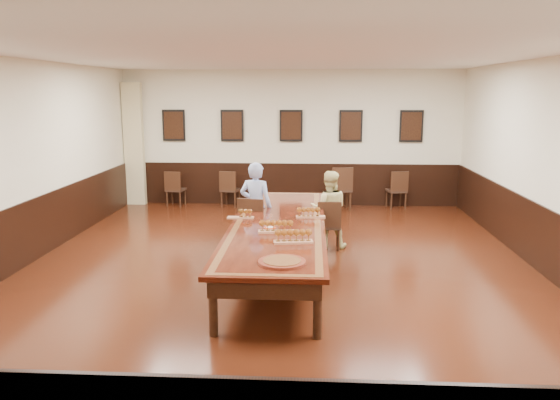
# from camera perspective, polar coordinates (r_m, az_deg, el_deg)

# --- Properties ---
(floor) EXTENTS (8.00, 10.00, 0.02)m
(floor) POSITION_cam_1_polar(r_m,az_deg,el_deg) (8.44, -0.20, -7.41)
(floor) COLOR black
(floor) RESTS_ON ground
(ceiling) EXTENTS (8.00, 10.00, 0.02)m
(ceiling) POSITION_cam_1_polar(r_m,az_deg,el_deg) (8.01, -0.22, 14.97)
(ceiling) COLOR white
(ceiling) RESTS_ON floor
(wall_back) EXTENTS (8.00, 0.02, 3.20)m
(wall_back) POSITION_cam_1_polar(r_m,az_deg,el_deg) (13.05, 1.17, 6.47)
(wall_back) COLOR beige
(wall_back) RESTS_ON floor
(wall_front) EXTENTS (8.00, 0.02, 3.20)m
(wall_front) POSITION_cam_1_polar(r_m,az_deg,el_deg) (3.20, -5.87, -8.78)
(wall_front) COLOR beige
(wall_front) RESTS_ON floor
(wall_left) EXTENTS (0.02, 10.00, 3.20)m
(wall_left) POSITION_cam_1_polar(r_m,az_deg,el_deg) (9.23, -25.95, 3.33)
(wall_left) COLOR beige
(wall_left) RESTS_ON floor
(wall_right) EXTENTS (0.02, 10.00, 3.20)m
(wall_right) POSITION_cam_1_polar(r_m,az_deg,el_deg) (8.79, 26.93, 2.90)
(wall_right) COLOR beige
(wall_right) RESTS_ON floor
(chair_man) EXTENTS (0.54, 0.57, 0.96)m
(chair_man) POSITION_cam_1_polar(r_m,az_deg,el_deg) (9.27, -2.71, -2.55)
(chair_man) COLOR black
(chair_man) RESTS_ON floor
(chair_woman) EXTENTS (0.41, 0.44, 0.87)m
(chair_woman) POSITION_cam_1_polar(r_m,az_deg,el_deg) (9.50, 5.11, -2.54)
(chair_woman) COLOR black
(chair_woman) RESTS_ON floor
(spare_chair_a) EXTENTS (0.46, 0.49, 0.85)m
(spare_chair_a) POSITION_cam_1_polar(r_m,az_deg,el_deg) (13.21, -10.83, 1.20)
(spare_chair_a) COLOR black
(spare_chair_a) RESTS_ON floor
(spare_chair_b) EXTENTS (0.48, 0.51, 0.87)m
(spare_chair_b) POSITION_cam_1_polar(r_m,az_deg,el_deg) (12.97, -5.20, 1.20)
(spare_chair_b) COLOR black
(spare_chair_b) RESTS_ON floor
(spare_chair_c) EXTENTS (0.54, 0.58, 1.01)m
(spare_chair_c) POSITION_cam_1_polar(r_m,az_deg,el_deg) (12.65, 6.34, 1.25)
(spare_chair_c) COLOR black
(spare_chair_c) RESTS_ON floor
(spare_chair_d) EXTENTS (0.50, 0.53, 0.89)m
(spare_chair_d) POSITION_cam_1_polar(r_m,az_deg,el_deg) (13.03, 12.06, 1.10)
(spare_chair_d) COLOR black
(spare_chair_d) RESTS_ON floor
(person_man) EXTENTS (0.62, 0.47, 1.53)m
(person_man) POSITION_cam_1_polar(r_m,az_deg,el_deg) (9.30, -2.54, -0.69)
(person_man) COLOR #4F71C5
(person_man) RESTS_ON floor
(person_woman) EXTENTS (0.68, 0.53, 1.35)m
(person_woman) POSITION_cam_1_polar(r_m,az_deg,el_deg) (9.53, 5.12, -0.98)
(person_woman) COLOR beige
(person_woman) RESTS_ON floor
(pink_phone) EXTENTS (0.14, 0.16, 0.01)m
(pink_phone) POSITION_cam_1_polar(r_m,az_deg,el_deg) (8.58, 3.96, -1.80)
(pink_phone) COLOR #CF456C
(pink_phone) RESTS_ON conference_table
(curtain) EXTENTS (0.45, 0.18, 2.90)m
(curtain) POSITION_cam_1_polar(r_m,az_deg,el_deg) (13.54, -15.01, 5.63)
(curtain) COLOR #CCC18C
(curtain) RESTS_ON floor
(wainscoting) EXTENTS (8.00, 10.00, 1.00)m
(wainscoting) POSITION_cam_1_polar(r_m,az_deg,el_deg) (8.29, -0.20, -4.07)
(wainscoting) COLOR black
(wainscoting) RESTS_ON floor
(conference_table) EXTENTS (1.40, 5.00, 0.76)m
(conference_table) POSITION_cam_1_polar(r_m,az_deg,el_deg) (8.26, -0.20, -3.32)
(conference_table) COLOR black
(conference_table) RESTS_ON floor
(posters) EXTENTS (6.14, 0.04, 0.74)m
(posters) POSITION_cam_1_polar(r_m,az_deg,el_deg) (12.95, 1.16, 7.77)
(posters) COLOR black
(posters) RESTS_ON wall_back
(flight_a) EXTENTS (0.41, 0.13, 0.15)m
(flight_a) POSITION_cam_1_polar(r_m,az_deg,el_deg) (8.50, -3.94, -1.48)
(flight_a) COLOR #A46645
(flight_a) RESTS_ON conference_table
(flight_b) EXTENTS (0.46, 0.16, 0.17)m
(flight_b) POSITION_cam_1_polar(r_m,az_deg,el_deg) (8.54, 3.16, -1.36)
(flight_b) COLOR #A46645
(flight_b) RESTS_ON conference_table
(flight_c) EXTENTS (0.51, 0.18, 0.19)m
(flight_c) POSITION_cam_1_polar(r_m,az_deg,el_deg) (7.62, -0.40, -2.83)
(flight_c) COLOR #A46645
(flight_c) RESTS_ON conference_table
(flight_d) EXTENTS (0.53, 0.22, 0.19)m
(flight_d) POSITION_cam_1_polar(r_m,az_deg,el_deg) (7.11, 1.40, -3.85)
(flight_d) COLOR #A46645
(flight_d) RESTS_ON conference_table
(red_plate_grp) EXTENTS (0.18, 0.18, 0.02)m
(red_plate_grp) POSITION_cam_1_polar(r_m,az_deg,el_deg) (7.88, -1.08, -2.93)
(red_plate_grp) COLOR #B9300C
(red_plate_grp) RESTS_ON conference_table
(carved_platter) EXTENTS (0.67, 0.67, 0.04)m
(carved_platter) POSITION_cam_1_polar(r_m,az_deg,el_deg) (6.30, 0.21, -6.49)
(carved_platter) COLOR #571C11
(carved_platter) RESTS_ON conference_table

